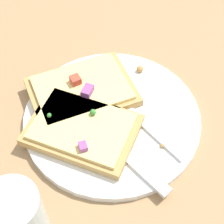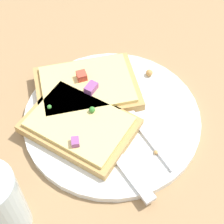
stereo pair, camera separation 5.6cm
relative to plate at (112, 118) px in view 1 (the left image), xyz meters
name	(u,v)px [view 1 (the left image)]	position (x,y,z in m)	size (l,w,h in m)	color
ground_plane	(112,120)	(0.00, 0.00, -0.01)	(4.00, 4.00, 0.00)	#9E7A51
plate	(112,118)	(0.00, 0.00, 0.00)	(0.27, 0.27, 0.01)	white
fork	(131,111)	(0.03, -0.01, 0.01)	(0.04, 0.20, 0.01)	silver
knife	(119,149)	(-0.03, -0.05, 0.01)	(0.05, 0.23, 0.01)	silver
pizza_slice_main	(82,91)	(-0.01, 0.06, 0.02)	(0.18, 0.15, 0.03)	tan
pizza_slice_corner	(81,128)	(-0.05, 0.00, 0.02)	(0.18, 0.19, 0.03)	tan
crumb_scatter	(103,97)	(0.01, 0.03, 0.01)	(0.20, 0.14, 0.01)	tan
drinking_glass	(19,222)	(-0.19, -0.09, 0.05)	(0.06, 0.06, 0.11)	silver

